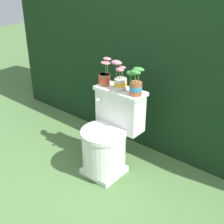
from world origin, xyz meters
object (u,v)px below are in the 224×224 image
Objects in this scene: toilet at (109,138)px; potted_plant_midleft at (120,79)px; potted_plant_left at (105,76)px; potted_plant_middle at (136,84)px.

potted_plant_midleft is at bearing 90.02° from toilet.
potted_plant_left is 0.99× the size of potted_plant_middle.
toilet is 0.49m from potted_plant_midleft.
potted_plant_middle is (0.16, -0.02, 0.01)m from potted_plant_midleft.
toilet is at bearing -40.33° from potted_plant_left.
toilet is 3.11× the size of potted_plant_left.
potted_plant_left is (-0.16, 0.14, 0.46)m from toilet.
potted_plant_left reaches higher than toilet.
potted_plant_left is 0.16m from potted_plant_midleft.
toilet is 0.52m from potted_plant_middle.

